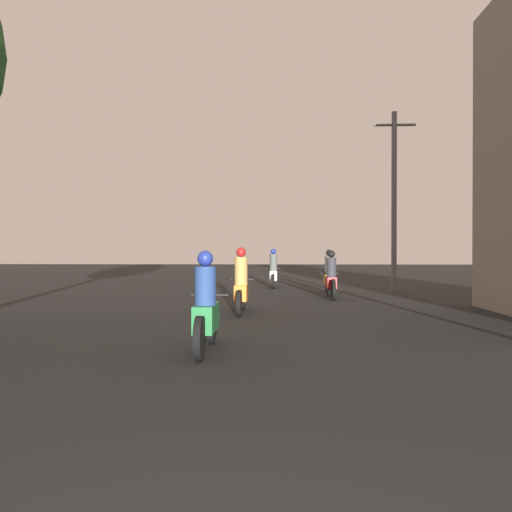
# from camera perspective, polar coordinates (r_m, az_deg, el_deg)

# --- Properties ---
(motorcycle_green) EXTENTS (0.60, 1.94, 1.54)m
(motorcycle_green) POSITION_cam_1_polar(r_m,az_deg,el_deg) (7.67, -5.74, -6.30)
(motorcycle_green) COLOR black
(motorcycle_green) RESTS_ON ground_plane
(motorcycle_orange) EXTENTS (0.60, 2.04, 1.63)m
(motorcycle_orange) POSITION_cam_1_polar(r_m,az_deg,el_deg) (12.39, -1.70, -3.56)
(motorcycle_orange) COLOR black
(motorcycle_orange) RESTS_ON ground_plane
(motorcycle_red) EXTENTS (0.60, 1.97, 1.57)m
(motorcycle_red) POSITION_cam_1_polar(r_m,az_deg,el_deg) (16.45, 8.59, -2.62)
(motorcycle_red) COLOR black
(motorcycle_red) RESTS_ON ground_plane
(motorcycle_yellow) EXTENTS (0.60, 2.07, 1.61)m
(motorcycle_yellow) POSITION_cam_1_polar(r_m,az_deg,el_deg) (18.67, 8.33, -2.24)
(motorcycle_yellow) COLOR black
(motorcycle_yellow) RESTS_ON ground_plane
(motorcycle_white) EXTENTS (0.60, 1.94, 1.66)m
(motorcycle_white) POSITION_cam_1_polar(r_m,az_deg,el_deg) (21.26, 2.00, -1.84)
(motorcycle_white) COLOR black
(motorcycle_white) RESTS_ON ground_plane
(utility_pole_far) EXTENTS (1.60, 0.20, 6.85)m
(utility_pole_far) POSITION_cam_1_polar(r_m,az_deg,el_deg) (19.80, 15.51, 6.44)
(utility_pole_far) COLOR slate
(utility_pole_far) RESTS_ON ground_plane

